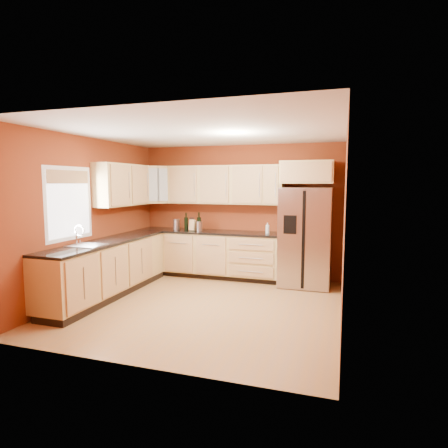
{
  "coord_description": "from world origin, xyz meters",
  "views": [
    {
      "loc": [
        1.98,
        -5.19,
        1.86
      ],
      "look_at": [
        0.04,
        0.9,
        1.16
      ],
      "focal_mm": 30.0,
      "sensor_mm": 36.0,
      "label": 1
    }
  ],
  "objects_px": {
    "soap_dispenser": "(267,228)",
    "canister_left": "(176,224)",
    "refrigerator": "(305,237)",
    "knife_block": "(192,225)",
    "wine_bottle_a": "(186,221)"
  },
  "relations": [
    {
      "from": "refrigerator",
      "to": "soap_dispenser",
      "type": "relative_size",
      "value": 8.86
    },
    {
      "from": "soap_dispenser",
      "to": "canister_left",
      "type": "bearing_deg",
      "value": -179.22
    },
    {
      "from": "refrigerator",
      "to": "wine_bottle_a",
      "type": "bearing_deg",
      "value": 177.9
    },
    {
      "from": "soap_dispenser",
      "to": "wine_bottle_a",
      "type": "bearing_deg",
      "value": 179.1
    },
    {
      "from": "refrigerator",
      "to": "wine_bottle_a",
      "type": "distance_m",
      "value": 2.38
    },
    {
      "from": "canister_left",
      "to": "knife_block",
      "type": "relative_size",
      "value": 0.99
    },
    {
      "from": "canister_left",
      "to": "soap_dispenser",
      "type": "bearing_deg",
      "value": 0.78
    },
    {
      "from": "knife_block",
      "to": "wine_bottle_a",
      "type": "bearing_deg",
      "value": 155.6
    },
    {
      "from": "canister_left",
      "to": "knife_block",
      "type": "xyz_separation_m",
      "value": [
        0.36,
        -0.02,
        0.0
      ]
    },
    {
      "from": "refrigerator",
      "to": "knife_block",
      "type": "bearing_deg",
      "value": 179.65
    },
    {
      "from": "refrigerator",
      "to": "canister_left",
      "type": "xyz_separation_m",
      "value": [
        -2.57,
        0.04,
        0.14
      ]
    },
    {
      "from": "canister_left",
      "to": "wine_bottle_a",
      "type": "xyz_separation_m",
      "value": [
        0.2,
        0.05,
        0.07
      ]
    },
    {
      "from": "refrigerator",
      "to": "wine_bottle_a",
      "type": "height_order",
      "value": "refrigerator"
    },
    {
      "from": "canister_left",
      "to": "refrigerator",
      "type": "bearing_deg",
      "value": -0.79
    },
    {
      "from": "wine_bottle_a",
      "to": "soap_dispenser",
      "type": "height_order",
      "value": "wine_bottle_a"
    }
  ]
}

